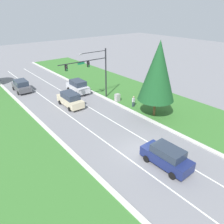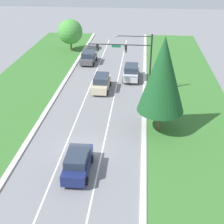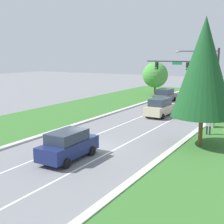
% 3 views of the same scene
% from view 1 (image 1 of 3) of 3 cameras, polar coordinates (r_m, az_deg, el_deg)
% --- Properties ---
extents(ground_plane, '(160.00, 160.00, 0.00)m').
position_cam_1_polar(ground_plane, '(22.63, 7.56, -10.13)').
color(ground_plane, slate).
extents(curb_strip_right, '(0.50, 90.00, 0.15)m').
position_cam_1_polar(curb_strip_right, '(26.38, 16.24, -5.18)').
color(curb_strip_right, beige).
rests_on(curb_strip_right, ground_plane).
extents(curb_strip_left, '(0.50, 90.00, 0.15)m').
position_cam_1_polar(curb_strip_left, '(19.71, -4.50, -16.05)').
color(curb_strip_left, beige).
rests_on(curb_strip_left, ground_plane).
extents(grass_verge_right, '(10.00, 90.00, 0.08)m').
position_cam_1_polar(grass_verge_right, '(30.44, 22.11, -1.86)').
color(grass_verge_right, '#38702D').
rests_on(grass_verge_right, ground_plane).
extents(grass_verge_left, '(10.00, 90.00, 0.08)m').
position_cam_1_polar(grass_verge_left, '(18.26, -19.31, -22.22)').
color(grass_verge_left, '#38702D').
rests_on(grass_verge_left, ground_plane).
extents(lane_stripe_inner_left, '(0.14, 81.00, 0.01)m').
position_cam_1_polar(lane_stripe_inner_left, '(21.60, 4.14, -11.94)').
color(lane_stripe_inner_left, white).
rests_on(lane_stripe_inner_left, ground_plane).
extents(lane_stripe_inner_right, '(0.14, 81.00, 0.01)m').
position_cam_1_polar(lane_stripe_inner_right, '(23.76, 10.64, -8.45)').
color(lane_stripe_inner_right, white).
rests_on(lane_stripe_inner_right, ground_plane).
extents(traffic_signal_mast, '(7.91, 0.41, 7.69)m').
position_cam_1_polar(traffic_signal_mast, '(32.64, -4.89, 11.43)').
color(traffic_signal_mast, black).
rests_on(traffic_signal_mast, ground_plane).
extents(navy_suv, '(2.16, 4.78, 2.00)m').
position_cam_1_polar(navy_suv, '(20.65, 14.05, -11.22)').
color(navy_suv, navy).
rests_on(navy_suv, ground_plane).
extents(silver_suv, '(2.33, 4.75, 2.16)m').
position_cam_1_polar(silver_suv, '(37.43, -8.91, 6.65)').
color(silver_suv, silver).
rests_on(silver_suv, ground_plane).
extents(graphite_suv, '(2.38, 4.67, 1.96)m').
position_cam_1_polar(graphite_suv, '(40.70, -22.61, 6.35)').
color(graphite_suv, '#4C4C51').
rests_on(graphite_suv, ground_plane).
extents(champagne_suv, '(2.20, 4.99, 2.10)m').
position_cam_1_polar(champagne_suv, '(32.33, -10.86, 3.27)').
color(champagne_suv, beige).
rests_on(champagne_suv, ground_plane).
extents(utility_cabinet, '(0.70, 0.60, 1.25)m').
position_cam_1_polar(utility_cabinet, '(33.44, 1.40, 3.71)').
color(utility_cabinet, '#9E9E99').
rests_on(utility_cabinet, ground_plane).
extents(pedestrian, '(0.40, 0.23, 1.69)m').
position_cam_1_polar(pedestrian, '(31.59, 5.63, 2.84)').
color(pedestrian, '#232842').
rests_on(pedestrian, ground_plane).
extents(fire_hydrant, '(0.34, 0.20, 0.70)m').
position_cam_1_polar(fire_hydrant, '(33.36, 5.82, 3.00)').
color(fire_hydrant, '#B7B7BC').
rests_on(fire_hydrant, ground_plane).
extents(conifer_near_right_tree, '(4.65, 4.65, 9.82)m').
position_cam_1_polar(conifer_near_right_tree, '(27.71, 11.91, 10.39)').
color(conifer_near_right_tree, brown).
rests_on(conifer_near_right_tree, ground_plane).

